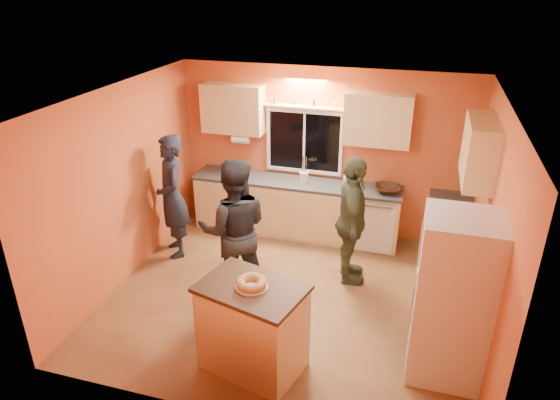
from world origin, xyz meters
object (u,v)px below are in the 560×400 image
(person_left, at_px, (172,197))
(person_right, at_px, (352,221))
(person_center, at_px, (234,230))
(refrigerator, at_px, (452,299))
(island, at_px, (253,327))

(person_left, height_order, person_right, person_left)
(person_left, height_order, person_center, person_center)
(refrigerator, bearing_deg, person_left, 159.49)
(refrigerator, distance_m, person_left, 4.05)
(island, bearing_deg, person_right, 84.94)
(person_right, bearing_deg, person_left, 78.07)
(person_center, xyz_separation_m, person_right, (1.35, 0.73, -0.05))
(island, relative_size, person_left, 0.65)
(island, distance_m, person_center, 1.42)
(island, relative_size, person_right, 0.67)
(person_right, bearing_deg, island, 147.83)
(refrigerator, height_order, person_left, person_left)
(person_center, distance_m, person_right, 1.53)
(person_left, bearing_deg, island, 8.04)
(island, distance_m, person_right, 2.08)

